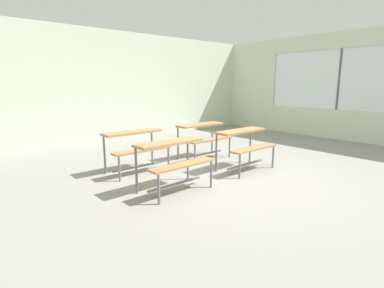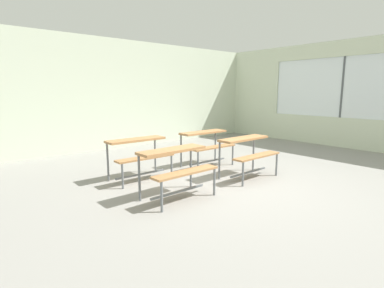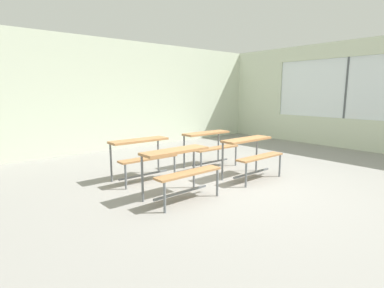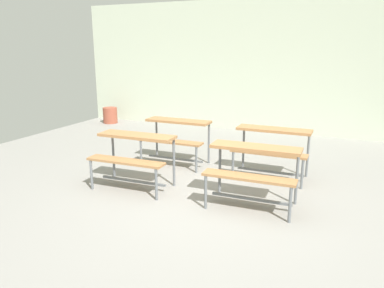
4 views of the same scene
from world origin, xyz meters
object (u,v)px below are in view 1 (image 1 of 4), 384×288
(desk_bench_r0c1, at_px, (245,140))
(desk_bench_r1c1, at_px, (203,133))
(desk_bench_r1c0, at_px, (136,142))
(desk_bench_r0c0, at_px, (174,154))

(desk_bench_r0c1, distance_m, desk_bench_r1c1, 1.13)
(desk_bench_r0c1, bearing_deg, desk_bench_r1c0, 142.53)
(desk_bench_r0c0, bearing_deg, desk_bench_r1c0, 85.41)
(desk_bench_r1c0, xyz_separation_m, desk_bench_r1c1, (1.61, -0.06, 0.00))
(desk_bench_r0c0, height_order, desk_bench_r1c0, same)
(desk_bench_r0c0, bearing_deg, desk_bench_r1c1, 33.09)
(desk_bench_r0c0, height_order, desk_bench_r1c1, same)
(desk_bench_r1c0, bearing_deg, desk_bench_r0c0, -93.03)
(desk_bench_r1c0, height_order, desk_bench_r1c1, same)
(desk_bench_r0c1, height_order, desk_bench_r1c0, same)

